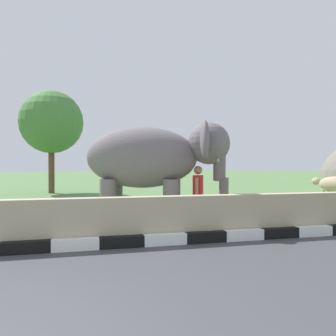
% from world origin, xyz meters
% --- Properties ---
extents(striped_curb, '(16.20, 0.20, 0.24)m').
position_xyz_m(striped_curb, '(-0.35, 4.05, 0.12)').
color(striped_curb, white).
rests_on(striped_curb, ground_plane).
extents(barrier_parapet, '(28.00, 0.36, 1.00)m').
position_xyz_m(barrier_parapet, '(2.00, 4.35, 0.50)').
color(barrier_parapet, tan).
rests_on(barrier_parapet, ground_plane).
extents(elephant, '(4.07, 3.01, 2.86)m').
position_xyz_m(elephant, '(3.15, 6.53, 1.85)').
color(elephant, slate).
rests_on(elephant, ground_plane).
extents(person_handler, '(0.40, 0.61, 1.66)m').
position_xyz_m(person_handler, '(4.25, 6.04, 0.93)').
color(person_handler, navy).
rests_on(person_handler, ground_plane).
extents(cow_near, '(0.99, 1.93, 1.23)m').
position_xyz_m(cow_near, '(11.40, 9.20, 0.87)').
color(cow_near, tan).
rests_on(cow_near, ground_plane).
extents(tree_distant, '(3.81, 3.81, 6.24)m').
position_xyz_m(tree_distant, '(-0.34, 19.44, 4.32)').
color(tree_distant, brown).
rests_on(tree_distant, ground_plane).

